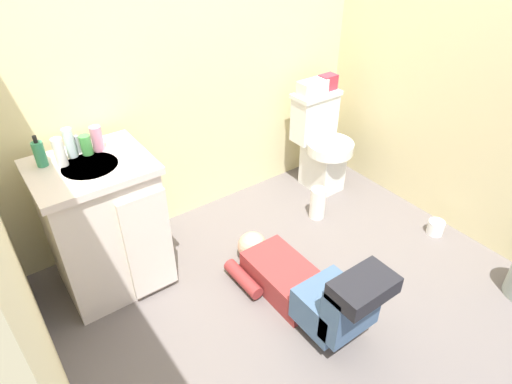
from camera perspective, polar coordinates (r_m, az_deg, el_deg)
The scene contains 16 objects.
ground_plane at distance 2.69m, azimuth 5.51°, elevation -13.13°, with size 3.06×3.17×0.04m, color #645C5A.
wall_back at distance 2.84m, azimuth -8.76°, elevation 18.68°, with size 2.72×0.08×2.40m, color beige.
wall_right at distance 2.99m, azimuth 27.35°, elevation 16.19°, with size 0.08×2.17×2.40m, color beige.
toilet at distance 3.40m, azimuth 8.45°, elevation 6.27°, with size 0.36×0.46×0.75m.
vanity_cabinet at distance 2.60m, azimuth -19.09°, elevation -4.16°, with size 0.60×0.53×0.82m.
faucet at distance 2.48m, azimuth -22.25°, elevation 5.76°, with size 0.02×0.02×0.10m, color silver.
person_plumber at distance 2.47m, azimuth 6.49°, elevation -12.08°, with size 0.39×1.06×0.52m.
tissue_box at distance 3.25m, azimuth 7.40°, elevation 13.40°, with size 0.22×0.11×0.10m, color silver.
toiletry_bag at distance 3.35m, azimuth 9.36°, elevation 13.96°, with size 0.12×0.09×0.11m, color #B22D3F.
soap_dispenser at distance 2.43m, azimuth -26.40°, elevation 4.51°, with size 0.06×0.06×0.17m.
bottle_white at distance 2.39m, azimuth -24.25°, elevation 4.76°, with size 0.05×0.05×0.15m, color silver.
bottle_clear at distance 2.45m, azimuth -23.14°, elevation 5.91°, with size 0.05×0.05×0.16m, color silver.
bottle_green at distance 2.45m, azimuth -21.28°, elevation 5.75°, with size 0.06×0.06×0.11m, color #459B47.
bottle_pink at distance 2.46m, azimuth -20.03°, elevation 6.57°, with size 0.06×0.06×0.14m, color pink.
paper_towel_roll at distance 3.16m, azimuth 8.04°, elevation -1.45°, with size 0.11×0.11×0.24m, color white.
toilet_paper_roll at distance 3.27m, azimuth 22.38°, elevation -4.30°, with size 0.11×0.11×0.10m, color white.
Camera 1 is at (-1.26, -1.31, 1.97)m, focal length 30.66 mm.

